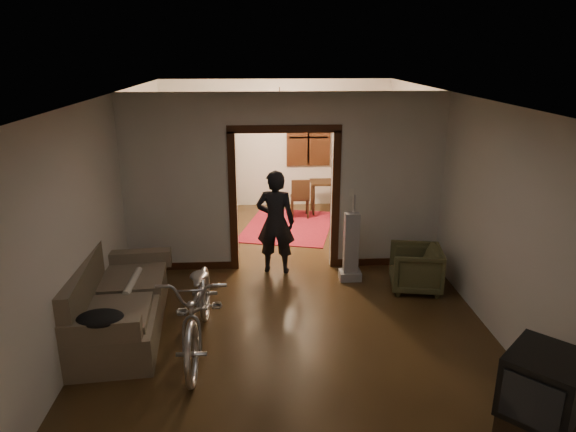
{
  "coord_description": "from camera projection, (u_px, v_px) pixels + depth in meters",
  "views": [
    {
      "loc": [
        -0.37,
        -7.04,
        3.4
      ],
      "look_at": [
        0.0,
        -0.3,
        1.2
      ],
      "focal_mm": 32.0,
      "sensor_mm": 36.0,
      "label": 1
    }
  ],
  "objects": [
    {
      "name": "floor",
      "position": [
        287.0,
        285.0,
        7.76
      ],
      "size": [
        5.0,
        8.5,
        0.01
      ],
      "primitive_type": "cube",
      "color": "#2F1F0F",
      "rests_on": "ground"
    },
    {
      "name": "ceiling",
      "position": [
        287.0,
        96.0,
        6.89
      ],
      "size": [
        5.0,
        8.5,
        0.01
      ],
      "primitive_type": "cube",
      "color": "white",
      "rests_on": "floor"
    },
    {
      "name": "wall_back",
      "position": [
        277.0,
        144.0,
        11.36
      ],
      "size": [
        5.0,
        0.02,
        2.8
      ],
      "primitive_type": "cube",
      "color": "beige",
      "rests_on": "floor"
    },
    {
      "name": "wall_left",
      "position": [
        109.0,
        199.0,
        7.19
      ],
      "size": [
        0.02,
        8.5,
        2.8
      ],
      "primitive_type": "cube",
      "color": "beige",
      "rests_on": "floor"
    },
    {
      "name": "wall_right",
      "position": [
        458.0,
        194.0,
        7.45
      ],
      "size": [
        0.02,
        8.5,
        2.8
      ],
      "primitive_type": "cube",
      "color": "beige",
      "rests_on": "floor"
    },
    {
      "name": "partition_wall",
      "position": [
        284.0,
        183.0,
        8.04
      ],
      "size": [
        5.0,
        0.14,
        2.8
      ],
      "primitive_type": "cube",
      "color": "beige",
      "rests_on": "floor"
    },
    {
      "name": "door_casing",
      "position": [
        284.0,
        202.0,
        8.13
      ],
      "size": [
        1.74,
        0.2,
        2.32
      ],
      "primitive_type": "cube",
      "color": "black",
      "rests_on": "floor"
    },
    {
      "name": "far_window",
      "position": [
        308.0,
        137.0,
        11.31
      ],
      "size": [
        0.98,
        0.06,
        1.28
      ],
      "primitive_type": "cube",
      "color": "black",
      "rests_on": "wall_back"
    },
    {
      "name": "chandelier",
      "position": [
        280.0,
        109.0,
        9.4
      ],
      "size": [
        0.24,
        0.24,
        0.24
      ],
      "primitive_type": "sphere",
      "color": "#FFE0A5",
      "rests_on": "ceiling"
    },
    {
      "name": "light_switch",
      "position": [
        351.0,
        193.0,
        8.07
      ],
      "size": [
        0.08,
        0.01,
        0.12
      ],
      "primitive_type": "cube",
      "color": "silver",
      "rests_on": "partition_wall"
    },
    {
      "name": "sofa",
      "position": [
        119.0,
        295.0,
        6.36
      ],
      "size": [
        1.16,
        2.23,
        0.99
      ],
      "primitive_type": "cube",
      "rotation": [
        0.0,
        0.0,
        0.09
      ],
      "color": "brown",
      "rests_on": "floor"
    },
    {
      "name": "rolled_paper",
      "position": [
        133.0,
        282.0,
        6.64
      ],
      "size": [
        0.1,
        0.76,
        0.1
      ],
      "primitive_type": "cylinder",
      "rotation": [
        1.57,
        0.0,
        0.0
      ],
      "color": "beige",
      "rests_on": "sofa"
    },
    {
      "name": "jacket",
      "position": [
        100.0,
        318.0,
        5.45
      ],
      "size": [
        0.5,
        0.37,
        0.15
      ],
      "primitive_type": "ellipsoid",
      "color": "black",
      "rests_on": "sofa"
    },
    {
      "name": "bicycle",
      "position": [
        199.0,
        306.0,
        5.97
      ],
      "size": [
        0.74,
        2.11,
        1.11
      ],
      "primitive_type": "imported",
      "rotation": [
        0.0,
        0.0,
        0.0
      ],
      "color": "silver",
      "rests_on": "floor"
    },
    {
      "name": "armchair",
      "position": [
        415.0,
        268.0,
        7.54
      ],
      "size": [
        0.83,
        0.82,
        0.66
      ],
      "primitive_type": "imported",
      "rotation": [
        0.0,
        0.0,
        -1.74
      ],
      "color": "#464527",
      "rests_on": "floor"
    },
    {
      "name": "crt_tv",
      "position": [
        544.0,
        384.0,
        4.18
      ],
      "size": [
        0.83,
        0.83,
        0.53
      ],
      "primitive_type": "cube",
      "rotation": [
        0.0,
        0.0,
        0.78
      ],
      "color": "black",
      "rests_on": "tv_stand"
    },
    {
      "name": "vacuum",
      "position": [
        351.0,
        247.0,
        7.8
      ],
      "size": [
        0.4,
        0.36,
        1.08
      ],
      "primitive_type": "cube",
      "rotation": [
        0.0,
        0.0,
        -0.34
      ],
      "color": "gray",
      "rests_on": "floor"
    },
    {
      "name": "person",
      "position": [
        276.0,
        222.0,
        8.01
      ],
      "size": [
        0.66,
        0.49,
        1.66
      ],
      "primitive_type": "imported",
      "rotation": [
        0.0,
        0.0,
        2.97
      ],
      "color": "black",
      "rests_on": "floor"
    },
    {
      "name": "oriental_rug",
      "position": [
        289.0,
        226.0,
        10.32
      ],
      "size": [
        2.12,
        2.5,
        0.02
      ],
      "primitive_type": "cube",
      "rotation": [
        0.0,
        0.0,
        -0.24
      ],
      "color": "maroon",
      "rests_on": "floor"
    },
    {
      "name": "locker",
      "position": [
        212.0,
        167.0,
        11.13
      ],
      "size": [
        1.01,
        0.63,
        1.92
      ],
      "primitive_type": "cube",
      "rotation": [
        0.0,
        0.0,
        -0.11
      ],
      "color": "#1D2F1C",
      "rests_on": "floor"
    },
    {
      "name": "globe",
      "position": [
        210.0,
        122.0,
        10.82
      ],
      "size": [
        0.27,
        0.27,
        0.27
      ],
      "primitive_type": "sphere",
      "color": "#1E5972",
      "rests_on": "locker"
    },
    {
      "name": "desk",
      "position": [
        332.0,
        197.0,
        11.12
      ],
      "size": [
        1.0,
        0.65,
        0.69
      ],
      "primitive_type": "cube",
      "rotation": [
        0.0,
        0.0,
        -0.15
      ],
      "color": "black",
      "rests_on": "floor"
    },
    {
      "name": "desk_chair",
      "position": [
        300.0,
        198.0,
        10.79
      ],
      "size": [
        0.38,
        0.38,
        0.85
      ],
      "primitive_type": "cube",
      "rotation": [
        0.0,
        0.0,
        -0.0
      ],
      "color": "black",
      "rests_on": "floor"
    }
  ]
}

